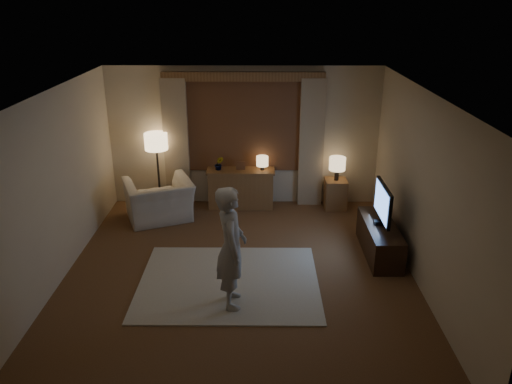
{
  "coord_description": "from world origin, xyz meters",
  "views": [
    {
      "loc": [
        0.29,
        -6.24,
        3.77
      ],
      "look_at": [
        0.24,
        0.6,
        1.05
      ],
      "focal_mm": 35.0,
      "sensor_mm": 36.0,
      "label": 1
    }
  ],
  "objects_px": {
    "armchair": "(159,200)",
    "person": "(231,247)",
    "tv_stand": "(379,239)",
    "side_table": "(335,194)",
    "sideboard": "(241,189)"
  },
  "relations": [
    {
      "from": "side_table",
      "to": "person",
      "type": "xyz_separation_m",
      "value": [
        -1.78,
        -3.17,
        0.55
      ]
    },
    {
      "from": "armchair",
      "to": "person",
      "type": "xyz_separation_m",
      "value": [
        1.43,
        -2.63,
        0.47
      ]
    },
    {
      "from": "sideboard",
      "to": "person",
      "type": "height_order",
      "value": "person"
    },
    {
      "from": "sideboard",
      "to": "armchair",
      "type": "relative_size",
      "value": 1.07
    },
    {
      "from": "sideboard",
      "to": "armchair",
      "type": "xyz_separation_m",
      "value": [
        -1.43,
        -0.58,
        0.01
      ]
    },
    {
      "from": "armchair",
      "to": "tv_stand",
      "type": "height_order",
      "value": "armchair"
    },
    {
      "from": "armchair",
      "to": "side_table",
      "type": "height_order",
      "value": "armchair"
    },
    {
      "from": "tv_stand",
      "to": "person",
      "type": "xyz_separation_m",
      "value": [
        -2.21,
        -1.38,
        0.58
      ]
    },
    {
      "from": "armchair",
      "to": "person",
      "type": "height_order",
      "value": "person"
    },
    {
      "from": "armchair",
      "to": "side_table",
      "type": "relative_size",
      "value": 2.01
    },
    {
      "from": "person",
      "to": "armchair",
      "type": "bearing_deg",
      "value": 22.67
    },
    {
      "from": "armchair",
      "to": "person",
      "type": "distance_m",
      "value": 3.03
    },
    {
      "from": "tv_stand",
      "to": "person",
      "type": "relative_size",
      "value": 0.86
    },
    {
      "from": "tv_stand",
      "to": "person",
      "type": "bearing_deg",
      "value": -147.97
    },
    {
      "from": "side_table",
      "to": "tv_stand",
      "type": "relative_size",
      "value": 0.4
    }
  ]
}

